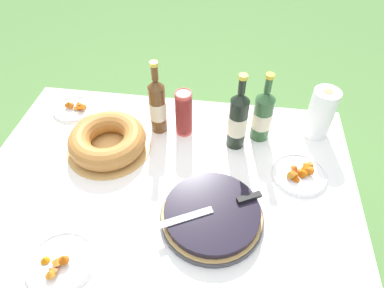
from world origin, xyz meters
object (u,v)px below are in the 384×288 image
(berry_tart, at_px, (212,215))
(paper_towel_roll, at_px, (321,113))
(juice_bottle_red, at_px, (238,120))
(snack_plate_near, at_px, (74,108))
(cup_stack, at_px, (184,113))
(cider_bottle_green, at_px, (263,115))
(bundt_cake, at_px, (107,140))
(cider_bottle_amber, at_px, (158,106))
(serving_knife, at_px, (220,207))
(snack_plate_right, at_px, (60,263))
(snack_plate_left, at_px, (300,173))

(berry_tart, height_order, paper_towel_roll, paper_towel_roll)
(juice_bottle_red, distance_m, snack_plate_near, 0.79)
(cup_stack, height_order, cider_bottle_green, cider_bottle_green)
(bundt_cake, bearing_deg, cider_bottle_amber, 39.31)
(bundt_cake, bearing_deg, berry_tart, -31.53)
(berry_tart, relative_size, juice_bottle_red, 1.04)
(berry_tart, distance_m, cup_stack, 0.47)
(bundt_cake, distance_m, cider_bottle_green, 0.66)
(serving_knife, relative_size, paper_towel_roll, 1.50)
(paper_towel_roll, bearing_deg, cider_bottle_green, -167.48)
(cider_bottle_amber, height_order, juice_bottle_red, juice_bottle_red)
(serving_knife, distance_m, cider_bottle_amber, 0.53)
(serving_knife, distance_m, paper_towel_roll, 0.63)
(cider_bottle_amber, distance_m, snack_plate_right, 0.71)
(snack_plate_right, relative_size, paper_towel_roll, 0.97)
(snack_plate_left, bearing_deg, berry_tart, -142.66)
(bundt_cake, bearing_deg, paper_towel_roll, 14.19)
(snack_plate_near, distance_m, paper_towel_roll, 1.12)
(bundt_cake, relative_size, snack_plate_near, 1.84)
(cup_stack, bearing_deg, berry_tart, -69.08)
(cider_bottle_amber, bearing_deg, snack_plate_near, 170.73)
(juice_bottle_red, bearing_deg, serving_knife, -95.60)
(berry_tart, xyz_separation_m, paper_towel_roll, (0.41, 0.51, 0.09))
(bundt_cake, relative_size, cup_stack, 1.64)
(snack_plate_right, bearing_deg, berry_tart, 26.91)
(cider_bottle_amber, relative_size, snack_plate_left, 1.58)
(berry_tart, bearing_deg, serving_knife, 27.62)
(berry_tart, height_order, serving_knife, serving_knife)
(cider_bottle_amber, bearing_deg, berry_tart, -57.51)
(paper_towel_roll, bearing_deg, cup_stack, -172.89)
(serving_knife, relative_size, snack_plate_near, 1.79)
(cider_bottle_green, height_order, snack_plate_near, cider_bottle_green)
(cider_bottle_green, bearing_deg, cider_bottle_amber, -178.17)
(bundt_cake, distance_m, cup_stack, 0.34)
(cider_bottle_amber, distance_m, paper_towel_roll, 0.69)
(cider_bottle_amber, bearing_deg, cup_stack, -1.66)
(serving_knife, relative_size, cup_stack, 1.60)
(cup_stack, xyz_separation_m, paper_towel_roll, (0.58, 0.07, 0.01))
(berry_tart, height_order, cider_bottle_green, cider_bottle_green)
(serving_knife, bearing_deg, paper_towel_roll, -155.46)
(cup_stack, xyz_separation_m, cider_bottle_amber, (-0.11, 0.00, 0.03))
(cider_bottle_amber, bearing_deg, cider_bottle_green, 1.83)
(cup_stack, height_order, cider_bottle_amber, cider_bottle_amber)
(cup_stack, xyz_separation_m, cider_bottle_green, (0.33, 0.02, 0.01))
(berry_tart, height_order, bundt_cake, bundt_cake)
(snack_plate_left, bearing_deg, cup_stack, 158.93)
(berry_tart, bearing_deg, snack_plate_right, -153.09)
(juice_bottle_red, bearing_deg, bundt_cake, -168.93)
(berry_tart, xyz_separation_m, cider_bottle_green, (0.17, 0.45, 0.09))
(cup_stack, bearing_deg, juice_bottle_red, -11.37)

